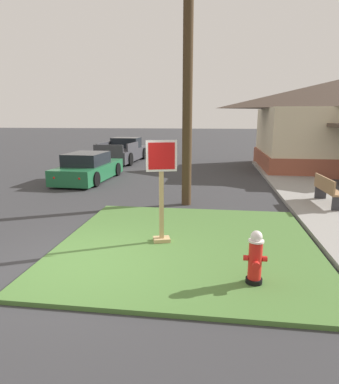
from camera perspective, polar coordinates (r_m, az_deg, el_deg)
The scene contains 10 objects.
ground_plane at distance 6.66m, azimuth -14.66°, elevation -12.24°, with size 160.00×160.00×0.00m, color #333335.
grass_corner_patch at distance 7.41m, azimuth 3.10°, elevation -8.85°, with size 5.49×5.50×0.08m, color #477033.
sidewalk_strip at distance 12.36m, azimuth 23.53°, elevation -1.01°, with size 2.20×18.78×0.12m, color gray.
fire_hydrant at distance 5.70m, azimuth 14.46°, elevation -11.00°, with size 0.38×0.34×0.90m.
stop_sign at distance 7.13m, azimuth -1.38°, elevation -0.57°, with size 0.63×0.37×2.22m.
manhole_cover at distance 9.43m, azimuth -3.32°, elevation -4.30°, with size 0.70×0.70×0.02m, color black.
parked_sedan_green at distance 15.27m, azimuth -13.68°, elevation 3.96°, with size 1.99×4.41×1.25m.
pickup_truck_charcoal at distance 21.43m, azimuth -7.90°, elevation 6.81°, with size 2.23×5.31×1.48m.
street_bench at distance 11.37m, azimuth 25.45°, elevation 0.44°, with size 0.47×1.66×0.85m.
utility_pole at distance 10.63m, azimuth 3.18°, elevation 22.71°, with size 1.30×0.30×8.95m.
Camera 1 is at (2.41, -5.56, 2.75)m, focal length 31.16 mm.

